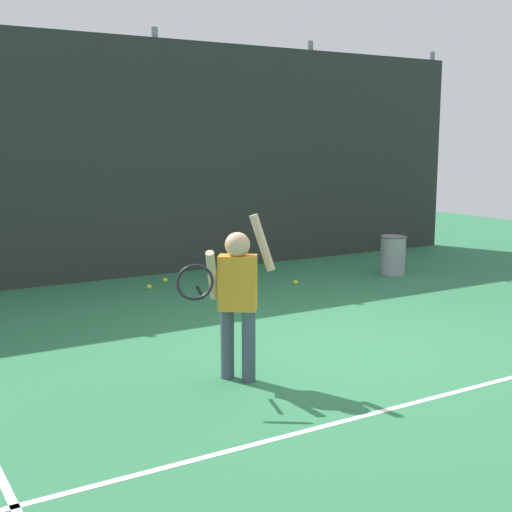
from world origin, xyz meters
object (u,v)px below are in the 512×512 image
(tennis_ball_0, at_px, (296,282))
(ball_hopper, at_px, (393,255))
(tennis_ball_2, at_px, (165,280))
(tennis_player, at_px, (236,292))
(tennis_ball_3, at_px, (149,287))

(tennis_ball_0, bearing_deg, ball_hopper, -3.60)
(ball_hopper, xyz_separation_m, tennis_ball_2, (-3.07, 1.14, -0.26))
(tennis_player, bearing_deg, ball_hopper, 69.70)
(tennis_player, relative_size, ball_hopper, 2.40)
(tennis_player, distance_m, tennis_ball_3, 3.72)
(tennis_player, height_order, tennis_ball_2, tennis_player)
(ball_hopper, relative_size, tennis_ball_3, 8.52)
(ball_hopper, relative_size, tennis_ball_2, 8.52)
(tennis_player, bearing_deg, tennis_ball_3, 114.95)
(tennis_ball_2, distance_m, tennis_ball_3, 0.46)
(ball_hopper, xyz_separation_m, tennis_ball_0, (-1.62, 0.10, -0.26))
(tennis_ball_0, distance_m, tennis_ball_2, 1.78)
(tennis_ball_2, bearing_deg, tennis_player, -105.24)
(ball_hopper, height_order, tennis_ball_2, ball_hopper)
(ball_hopper, bearing_deg, tennis_player, -146.35)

